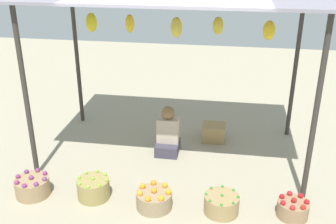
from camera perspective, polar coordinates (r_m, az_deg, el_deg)
name	(u,v)px	position (r m, az deg, el deg)	size (l,w,h in m)	color
ground_plane	(173,152)	(6.55, 0.77, -5.68)	(14.00, 14.00, 0.00)	#A1987F
market_stall_structure	(175,7)	(5.79, 0.93, 14.58)	(4.05, 2.21, 2.49)	#38332D
vendor_person	(168,135)	(6.44, -0.01, -3.24)	(0.36, 0.44, 0.78)	#3D3948
basket_purple_onions	(32,186)	(5.79, -18.55, -9.90)	(0.45, 0.45, 0.30)	#9D815B
basket_limes	(93,188)	(5.53, -10.45, -10.53)	(0.43, 0.43, 0.31)	#9A894D
basket_oranges	(154,199)	(5.28, -1.96, -12.16)	(0.46, 0.46, 0.29)	#998260
basket_green_chilies	(221,204)	(5.24, 7.54, -12.70)	(0.44, 0.44, 0.27)	#A18556
basket_red_apples	(293,208)	(5.36, 17.17, -12.84)	(0.39, 0.39, 0.27)	#977755
wooden_crate_near_vendor	(214,132)	(6.91, 6.43, -2.86)	(0.38, 0.34, 0.28)	#9E814F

